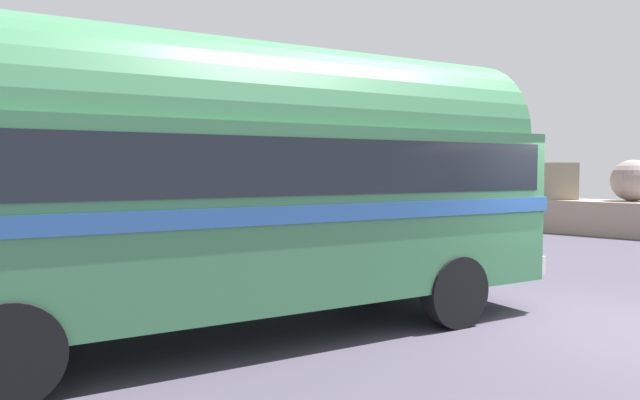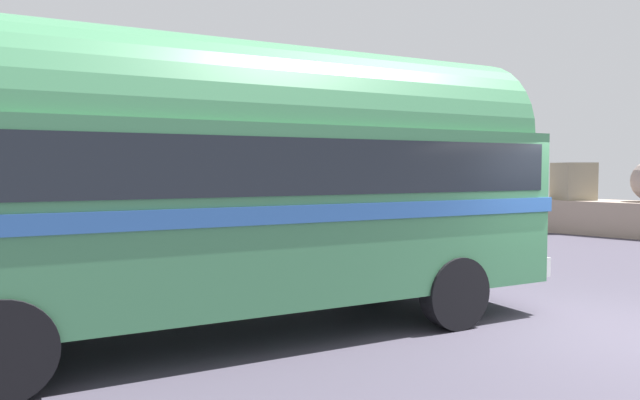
{
  "view_description": "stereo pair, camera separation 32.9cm",
  "coord_description": "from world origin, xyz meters",
  "views": [
    {
      "loc": [
        1.96,
        -7.99,
        2.13
      ],
      "look_at": [
        -3.34,
        -2.18,
        1.7
      ],
      "focal_mm": 32.05,
      "sensor_mm": 36.0,
      "label": 1
    },
    {
      "loc": [
        2.2,
        -7.76,
        2.13
      ],
      "look_at": [
        -3.34,
        -2.18,
        1.7
      ],
      "focal_mm": 32.05,
      "sensor_mm": 36.0,
      "label": 2
    }
  ],
  "objects": [
    {
      "name": "ground",
      "position": [
        0.0,
        0.0,
        0.01
      ],
      "size": [
        32.0,
        26.0,
        0.02
      ],
      "color": "#3D3945"
    },
    {
      "name": "vintage_coach",
      "position": [
        -3.62,
        -3.38,
        2.05
      ],
      "size": [
        4.96,
        8.9,
        3.7
      ],
      "rotation": [
        0.0,
        0.0,
        -0.32
      ],
      "color": "black",
      "rests_on": "ground"
    },
    {
      "name": "second_coach",
      "position": [
        -7.79,
        -3.79,
        2.05
      ],
      "size": [
        4.51,
        8.91,
        3.7
      ],
      "rotation": [
        0.0,
        0.0,
        -0.26
      ],
      "color": "black",
      "rests_on": "ground"
    }
  ]
}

